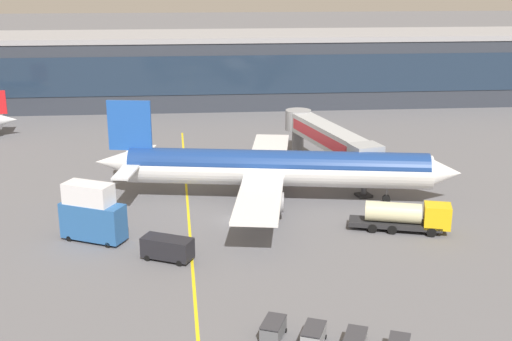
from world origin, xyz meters
The scene contains 10 objects.
ground_plane centered at (0.00, 0.00, 0.00)m, with size 700.00×700.00×0.00m, color slate.
apron_lead_in_line centered at (-5.32, 2.00, 0.00)m, with size 0.30×80.00×0.01m, color yellow.
terminal_building centered at (10.26, 67.96, 7.25)m, with size 190.42×20.54×14.47m.
main_airliner centered at (5.32, 6.36, 4.14)m, with size 44.88×35.71×12.24m.
jet_bridge centered at (13.77, 17.58, 5.13)m, with size 9.46×24.48×6.82m.
fuel_tanker centered at (18.45, -4.94, 1.75)m, with size 11.07×5.32×3.25m.
crew_van centered at (-7.12, -10.16, 1.31)m, with size 5.42×4.03×2.30m.
catering_lift centered at (-15.22, -4.58, 3.07)m, with size 7.21×5.19×6.30m.
baggage_cart_0 centered at (1.57, -25.33, 0.78)m, with size 2.42×3.03×1.48m.
baggage_cart_1 centered at (4.54, -26.54, 0.78)m, with size 2.42×3.03×1.48m.
Camera 1 is at (-3.70, -70.57, 27.83)m, focal length 46.48 mm.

